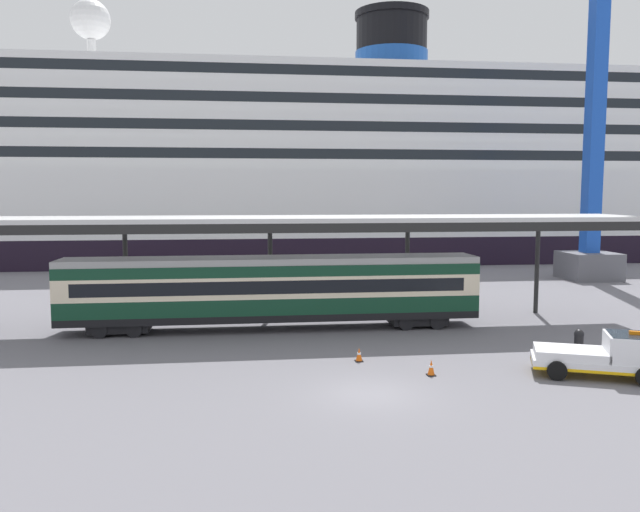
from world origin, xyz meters
TOP-DOWN VIEW (x-y plane):
  - ground_plane at (0.00, 0.00)m, footprint 400.00×400.00m
  - cruise_ship at (14.11, 54.16)m, footprint 129.54×27.02m
  - platform_canopy at (-3.24, 12.28)m, footprint 42.51×5.56m
  - train_carriage at (-3.24, 11.85)m, footprint 23.11×2.81m
  - service_truck at (10.35, 0.91)m, footprint 5.58×3.82m
  - traffic_cone_near at (3.01, 2.08)m, footprint 0.36×0.36m
  - traffic_cone_mid at (0.39, 4.63)m, footprint 0.36×0.36m
  - dockside_crane at (26.83, 29.26)m, footprint 19.10×4.40m
  - quay_bollard at (11.66, 5.72)m, footprint 0.48×0.48m

SIDE VIEW (x-z plane):
  - ground_plane at x=0.00m, z-range 0.00..0.00m
  - traffic_cone_mid at x=0.39m, z-range -0.01..0.63m
  - traffic_cone_near at x=3.01m, z-range -0.01..0.68m
  - quay_bollard at x=11.66m, z-range 0.04..1.00m
  - service_truck at x=10.35m, z-range -0.02..2.00m
  - train_carriage at x=-3.24m, z-range 0.25..4.36m
  - platform_canopy at x=-3.24m, z-range 2.90..9.24m
  - cruise_ship at x=14.11m, z-range -4.75..25.08m
  - dockside_crane at x=26.83m, z-range -10.76..48.14m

